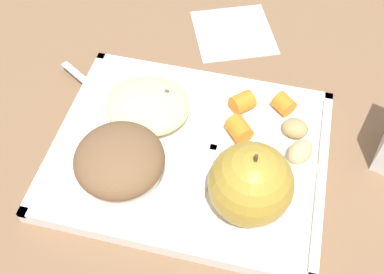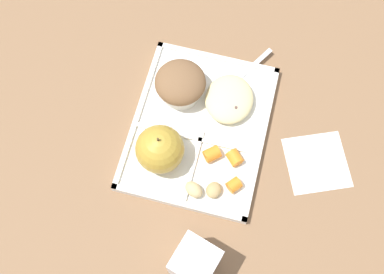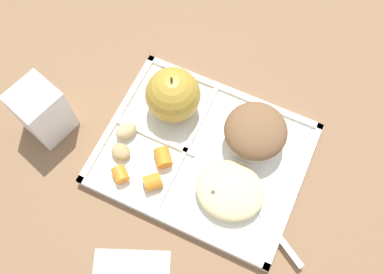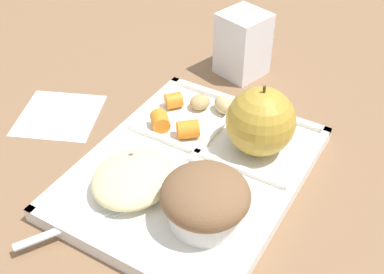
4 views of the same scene
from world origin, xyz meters
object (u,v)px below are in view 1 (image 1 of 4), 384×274
object	(u,v)px
plastic_fork	(109,101)
green_apple	(251,184)
bran_muffin	(120,163)
lunch_tray	(190,154)

from	to	relation	value
plastic_fork	green_apple	bearing A→B (deg)	151.99
green_apple	bran_muffin	size ratio (longest dim) A/B	0.99
lunch_tray	bran_muffin	xyz separation A→B (m)	(0.06, 0.05, 0.04)
lunch_tray	bran_muffin	size ratio (longest dim) A/B	3.25
plastic_fork	lunch_tray	bearing A→B (deg)	157.12
lunch_tray	plastic_fork	xyz separation A→B (m)	(0.12, -0.05, 0.01)
green_apple	bran_muffin	xyz separation A→B (m)	(0.14, -0.00, -0.01)
bran_muffin	plastic_fork	world-z (taller)	bran_muffin
lunch_tray	green_apple	size ratio (longest dim) A/B	3.29
green_apple	lunch_tray	bearing A→B (deg)	-35.07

